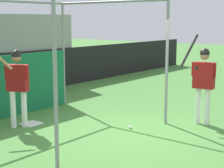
{
  "coord_description": "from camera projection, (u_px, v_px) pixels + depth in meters",
  "views": [
    {
      "loc": [
        -6.65,
        -4.58,
        2.49
      ],
      "look_at": [
        0.13,
        0.79,
        1.01
      ],
      "focal_mm": 60.0,
      "sensor_mm": 36.0,
      "label": 1
    }
  ],
  "objects": [
    {
      "name": "ground_plane",
      "position": [
        136.0,
        133.0,
        8.36
      ],
      "size": [
        60.0,
        60.0,
        0.0
      ],
      "primitive_type": "plane",
      "color": "#477F38"
    },
    {
      "name": "baseball",
      "position": [
        130.0,
        127.0,
        8.67
      ],
      "size": [
        0.07,
        0.07,
        0.07
      ],
      "color": "white",
      "rests_on": "ground"
    },
    {
      "name": "home_plate",
      "position": [
        31.0,
        124.0,
        9.08
      ],
      "size": [
        0.44,
        0.44,
        0.02
      ],
      "color": "white",
      "rests_on": "ground"
    },
    {
      "name": "batting_cage",
      "position": [
        28.0,
        69.0,
        9.32
      ],
      "size": [
        3.67,
        3.56,
        2.99
      ],
      "color": "gray",
      "rests_on": "ground"
    },
    {
      "name": "player_waiting",
      "position": [
        203.0,
        78.0,
        8.89
      ],
      "size": [
        0.57,
        0.8,
        2.15
      ],
      "rotation": [
        0.0,
        0.0,
        1.71
      ],
      "color": "white",
      "rests_on": "ground"
    },
    {
      "name": "player_batter",
      "position": [
        17.0,
        81.0,
        8.61
      ],
      "size": [
        0.72,
        0.81,
        1.97
      ],
      "rotation": [
        0.0,
        0.0,
        1.99
      ],
      "color": "white",
      "rests_on": "ground"
    }
  ]
}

